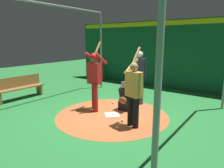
{
  "coord_description": "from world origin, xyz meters",
  "views": [
    {
      "loc": [
        4.64,
        3.42,
        2.21
      ],
      "look_at": [
        0.0,
        0.0,
        0.95
      ],
      "focal_mm": 32.79,
      "sensor_mm": 36.0,
      "label": 1
    }
  ],
  "objects_px": {
    "bat_rack": "(101,71)",
    "baseball_1": "(113,103)",
    "home_plate": "(112,115)",
    "batter": "(95,76)",
    "baseball_2": "(118,127)",
    "catcher": "(126,99)",
    "visitor": "(134,90)",
    "baseball_0": "(122,120)",
    "umpire": "(139,74)",
    "bench": "(19,87)"
  },
  "relations": [
    {
      "from": "batter",
      "to": "umpire",
      "type": "height_order",
      "value": "batter"
    },
    {
      "from": "umpire",
      "to": "bench",
      "type": "distance_m",
      "value": 4.5
    },
    {
      "from": "home_plate",
      "to": "baseball_2",
      "type": "xyz_separation_m",
      "value": [
        0.7,
        0.7,
        0.03
      ]
    },
    {
      "from": "baseball_1",
      "to": "bench",
      "type": "bearing_deg",
      "value": -63.6
    },
    {
      "from": "bat_rack",
      "to": "baseball_1",
      "type": "relative_size",
      "value": 14.2
    },
    {
      "from": "baseball_0",
      "to": "baseball_2",
      "type": "relative_size",
      "value": 1.0
    },
    {
      "from": "umpire",
      "to": "baseball_1",
      "type": "xyz_separation_m",
      "value": [
        0.56,
        -0.72,
        -1.0
      ]
    },
    {
      "from": "batter",
      "to": "catcher",
      "type": "relative_size",
      "value": 2.27
    },
    {
      "from": "bench",
      "to": "baseball_2",
      "type": "xyz_separation_m",
      "value": [
        0.01,
        4.53,
        -0.41
      ]
    },
    {
      "from": "visitor",
      "to": "bench",
      "type": "relative_size",
      "value": 1.09
    },
    {
      "from": "home_plate",
      "to": "batter",
      "type": "bearing_deg",
      "value": -95.33
    },
    {
      "from": "baseball_0",
      "to": "batter",
      "type": "bearing_deg",
      "value": -104.13
    },
    {
      "from": "batter",
      "to": "catcher",
      "type": "bearing_deg",
      "value": 125.72
    },
    {
      "from": "umpire",
      "to": "visitor",
      "type": "xyz_separation_m",
      "value": [
        1.78,
        0.83,
        -0.08
      ]
    },
    {
      "from": "visitor",
      "to": "baseball_1",
      "type": "relative_size",
      "value": 27.43
    },
    {
      "from": "batter",
      "to": "baseball_2",
      "type": "relative_size",
      "value": 29.03
    },
    {
      "from": "home_plate",
      "to": "baseball_1",
      "type": "relative_size",
      "value": 5.68
    },
    {
      "from": "batter",
      "to": "umpire",
      "type": "bearing_deg",
      "value": 149.87
    },
    {
      "from": "bat_rack",
      "to": "baseball_1",
      "type": "xyz_separation_m",
      "value": [
        3.31,
        3.21,
        -0.45
      ]
    },
    {
      "from": "home_plate",
      "to": "visitor",
      "type": "distance_m",
      "value": 1.36
    },
    {
      "from": "catcher",
      "to": "bat_rack",
      "type": "distance_m",
      "value": 5.3
    },
    {
      "from": "bench",
      "to": "baseball_2",
      "type": "relative_size",
      "value": 25.14
    },
    {
      "from": "catcher",
      "to": "bench",
      "type": "xyz_separation_m",
      "value": [
        1.34,
        -3.91,
        0.08
      ]
    },
    {
      "from": "catcher",
      "to": "umpire",
      "type": "distance_m",
      "value": 1.05
    },
    {
      "from": "baseball_1",
      "to": "baseball_2",
      "type": "relative_size",
      "value": 1.0
    },
    {
      "from": "umpire",
      "to": "visitor",
      "type": "relative_size",
      "value": 0.9
    },
    {
      "from": "visitor",
      "to": "baseball_1",
      "type": "bearing_deg",
      "value": -112.8
    },
    {
      "from": "batter",
      "to": "baseball_2",
      "type": "bearing_deg",
      "value": 61.56
    },
    {
      "from": "umpire",
      "to": "baseball_1",
      "type": "distance_m",
      "value": 1.35
    },
    {
      "from": "catcher",
      "to": "baseball_2",
      "type": "relative_size",
      "value": 12.82
    },
    {
      "from": "baseball_2",
      "to": "baseball_1",
      "type": "bearing_deg",
      "value": -140.19
    },
    {
      "from": "home_plate",
      "to": "bench",
      "type": "relative_size",
      "value": 0.23
    },
    {
      "from": "home_plate",
      "to": "bat_rack",
      "type": "relative_size",
      "value": 0.4
    },
    {
      "from": "home_plate",
      "to": "baseball_2",
      "type": "bearing_deg",
      "value": 44.82
    },
    {
      "from": "home_plate",
      "to": "baseball_1",
      "type": "height_order",
      "value": "baseball_1"
    },
    {
      "from": "batter",
      "to": "baseball_2",
      "type": "xyz_separation_m",
      "value": [
        0.77,
        1.42,
        -1.07
      ]
    },
    {
      "from": "baseball_1",
      "to": "baseball_2",
      "type": "height_order",
      "value": "same"
    },
    {
      "from": "baseball_0",
      "to": "baseball_2",
      "type": "height_order",
      "value": "same"
    },
    {
      "from": "home_plate",
      "to": "baseball_0",
      "type": "distance_m",
      "value": 0.59
    },
    {
      "from": "bench",
      "to": "batter",
      "type": "bearing_deg",
      "value": 103.68
    },
    {
      "from": "catcher",
      "to": "umpire",
      "type": "xyz_separation_m",
      "value": [
        -0.81,
        0.0,
        0.67
      ]
    },
    {
      "from": "catcher",
      "to": "bat_rack",
      "type": "bearing_deg",
      "value": -132.24
    },
    {
      "from": "bench",
      "to": "baseball_1",
      "type": "xyz_separation_m",
      "value": [
        -1.59,
        3.2,
        -0.41
      ]
    },
    {
      "from": "visitor",
      "to": "baseball_0",
      "type": "bearing_deg",
      "value": -85.74
    },
    {
      "from": "baseball_1",
      "to": "baseball_2",
      "type": "xyz_separation_m",
      "value": [
        1.6,
        1.33,
        0.0
      ]
    },
    {
      "from": "bat_rack",
      "to": "umpire",
      "type": "bearing_deg",
      "value": 54.94
    },
    {
      "from": "visitor",
      "to": "baseball_2",
      "type": "distance_m",
      "value": 1.02
    },
    {
      "from": "visitor",
      "to": "baseball_0",
      "type": "distance_m",
      "value": 1.0
    },
    {
      "from": "batter",
      "to": "bat_rack",
      "type": "xyz_separation_m",
      "value": [
        -4.14,
        -3.12,
        -0.62
      ]
    },
    {
      "from": "batter",
      "to": "visitor",
      "type": "relative_size",
      "value": 1.06
    }
  ]
}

